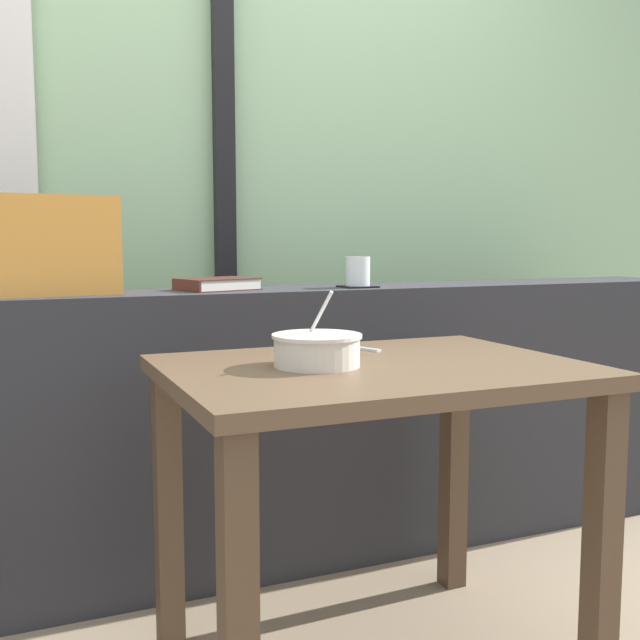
{
  "coord_description": "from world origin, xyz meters",
  "views": [
    {
      "loc": [
        -0.83,
        -1.55,
        0.99
      ],
      "look_at": [
        0.02,
        0.43,
        0.76
      ],
      "focal_mm": 42.35,
      "sensor_mm": 36.0,
      "label": 1
    }
  ],
  "objects_px": {
    "juice_glass": "(358,272)",
    "coaster_square": "(358,287)",
    "breakfast_table": "(373,421)",
    "fork_utensil": "(354,347)",
    "throw_pillow": "(54,245)",
    "soup_bowl": "(317,350)",
    "closed_book": "(217,284)"
  },
  "relations": [
    {
      "from": "juice_glass",
      "to": "coaster_square",
      "type": "bearing_deg",
      "value": 180.0
    },
    {
      "from": "breakfast_table",
      "to": "fork_utensil",
      "type": "bearing_deg",
      "value": 75.13
    },
    {
      "from": "throw_pillow",
      "to": "juice_glass",
      "type": "bearing_deg",
      "value": -3.01
    },
    {
      "from": "fork_utensil",
      "to": "throw_pillow",
      "type": "bearing_deg",
      "value": 127.57
    },
    {
      "from": "juice_glass",
      "to": "soup_bowl",
      "type": "bearing_deg",
      "value": -123.59
    },
    {
      "from": "breakfast_table",
      "to": "closed_book",
      "type": "relative_size",
      "value": 3.71
    },
    {
      "from": "juice_glass",
      "to": "throw_pillow",
      "type": "bearing_deg",
      "value": 176.99
    },
    {
      "from": "juice_glass",
      "to": "closed_book",
      "type": "height_order",
      "value": "juice_glass"
    },
    {
      "from": "closed_book",
      "to": "throw_pillow",
      "type": "relative_size",
      "value": 0.77
    },
    {
      "from": "throw_pillow",
      "to": "soup_bowl",
      "type": "relative_size",
      "value": 1.63
    },
    {
      "from": "soup_bowl",
      "to": "closed_book",
      "type": "bearing_deg",
      "value": 94.61
    },
    {
      "from": "soup_bowl",
      "to": "throw_pillow",
      "type": "bearing_deg",
      "value": 128.97
    },
    {
      "from": "coaster_square",
      "to": "closed_book",
      "type": "bearing_deg",
      "value": 171.99
    },
    {
      "from": "throw_pillow",
      "to": "coaster_square",
      "type": "bearing_deg",
      "value": -3.01
    },
    {
      "from": "throw_pillow",
      "to": "fork_utensil",
      "type": "relative_size",
      "value": 1.88
    },
    {
      "from": "coaster_square",
      "to": "closed_book",
      "type": "distance_m",
      "value": 0.43
    },
    {
      "from": "coaster_square",
      "to": "juice_glass",
      "type": "distance_m",
      "value": 0.04
    },
    {
      "from": "closed_book",
      "to": "throw_pillow",
      "type": "bearing_deg",
      "value": -178.16
    },
    {
      "from": "coaster_square",
      "to": "juice_glass",
      "type": "xyz_separation_m",
      "value": [
        0.0,
        0.0,
        0.04
      ]
    },
    {
      "from": "juice_glass",
      "to": "throw_pillow",
      "type": "distance_m",
      "value": 0.87
    },
    {
      "from": "breakfast_table",
      "to": "fork_utensil",
      "type": "relative_size",
      "value": 5.35
    },
    {
      "from": "closed_book",
      "to": "soup_bowl",
      "type": "bearing_deg",
      "value": -85.39
    },
    {
      "from": "coaster_square",
      "to": "closed_book",
      "type": "height_order",
      "value": "closed_book"
    },
    {
      "from": "juice_glass",
      "to": "closed_book",
      "type": "bearing_deg",
      "value": 171.99
    },
    {
      "from": "coaster_square",
      "to": "fork_utensil",
      "type": "relative_size",
      "value": 0.59
    },
    {
      "from": "coaster_square",
      "to": "soup_bowl",
      "type": "xyz_separation_m",
      "value": [
        -0.37,
        -0.56,
        -0.09
      ]
    },
    {
      "from": "fork_utensil",
      "to": "closed_book",
      "type": "bearing_deg",
      "value": 97.98
    },
    {
      "from": "juice_glass",
      "to": "closed_book",
      "type": "distance_m",
      "value": 0.43
    },
    {
      "from": "juice_glass",
      "to": "throw_pillow",
      "type": "relative_size",
      "value": 0.28
    },
    {
      "from": "coaster_square",
      "to": "fork_utensil",
      "type": "bearing_deg",
      "value": -117.49
    },
    {
      "from": "breakfast_table",
      "to": "fork_utensil",
      "type": "height_order",
      "value": "fork_utensil"
    },
    {
      "from": "coaster_square",
      "to": "throw_pillow",
      "type": "relative_size",
      "value": 0.31
    }
  ]
}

